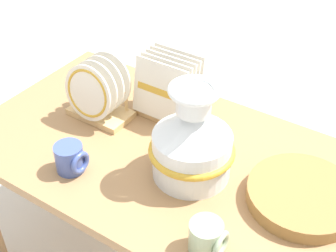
% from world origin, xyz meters
% --- Properties ---
extents(display_table, '(1.34, 0.75, 0.65)m').
position_xyz_m(display_table, '(0.00, 0.00, 0.57)').
color(display_table, '#9E754C').
rests_on(display_table, ground_plane).
extents(ceramic_vase, '(0.26, 0.26, 0.31)m').
position_xyz_m(ceramic_vase, '(0.11, -0.04, 0.77)').
color(ceramic_vase, silver).
rests_on(ceramic_vase, display_table).
extents(dish_rack_round_plates, '(0.22, 0.15, 0.22)m').
position_xyz_m(dish_rack_round_plates, '(-0.31, 0.03, 0.74)').
color(dish_rack_round_plates, tan).
rests_on(dish_rack_round_plates, display_table).
extents(dish_rack_square_plates, '(0.22, 0.15, 0.23)m').
position_xyz_m(dish_rack_square_plates, '(-0.12, 0.18, 0.74)').
color(dish_rack_square_plates, tan).
rests_on(dish_rack_square_plates, display_table).
extents(wicker_charger_stack, '(0.32, 0.32, 0.04)m').
position_xyz_m(wicker_charger_stack, '(0.44, 0.03, 0.67)').
color(wicker_charger_stack, olive).
rests_on(wicker_charger_stack, display_table).
extents(mug_cobalt_glaze, '(0.10, 0.09, 0.09)m').
position_xyz_m(mug_cobalt_glaze, '(-0.21, -0.23, 0.69)').
color(mug_cobalt_glaze, '#42569E').
rests_on(mug_cobalt_glaze, display_table).
extents(mug_sage_glaze, '(0.10, 0.09, 0.09)m').
position_xyz_m(mug_sage_glaze, '(0.29, -0.26, 0.69)').
color(mug_sage_glaze, '#9EB28E').
rests_on(mug_sage_glaze, display_table).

